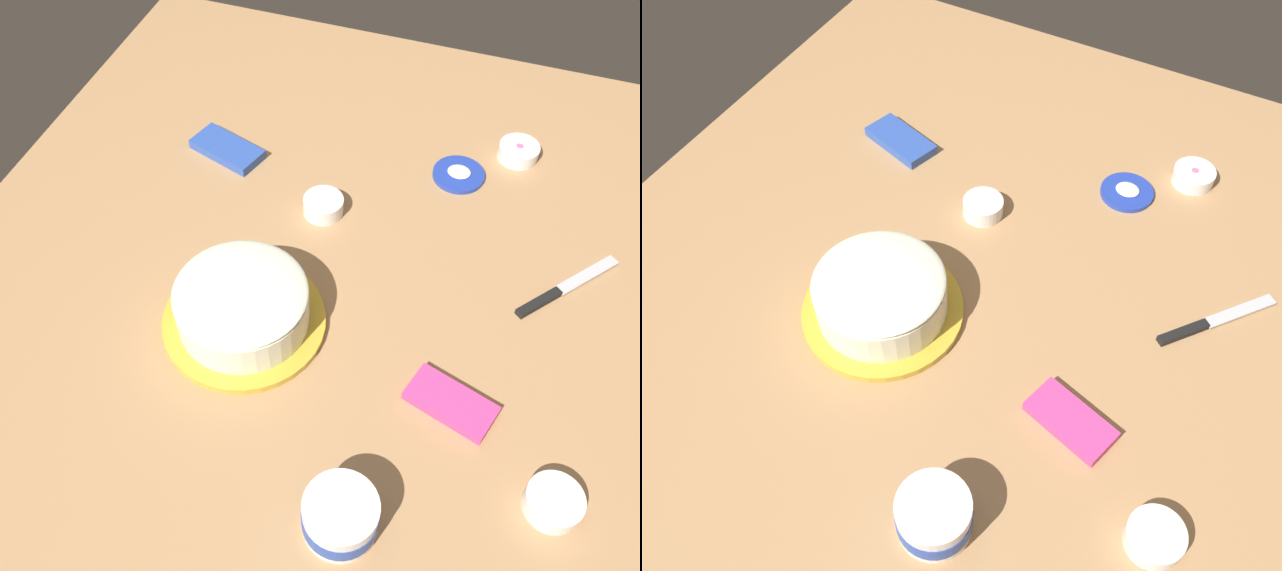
% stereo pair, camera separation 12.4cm
% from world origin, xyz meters
% --- Properties ---
extents(ground_plane, '(1.54, 1.54, 0.00)m').
position_xyz_m(ground_plane, '(0.00, 0.00, 0.00)').
color(ground_plane, tan).
extents(frosted_cake, '(0.28, 0.28, 0.10)m').
position_xyz_m(frosted_cake, '(-0.16, -0.15, 0.05)').
color(frosted_cake, gold).
rests_on(frosted_cake, ground_plane).
extents(frosting_tub, '(0.11, 0.11, 0.08)m').
position_xyz_m(frosting_tub, '(0.10, -0.43, 0.04)').
color(frosting_tub, white).
rests_on(frosting_tub, ground_plane).
extents(frosting_tub_lid, '(0.11, 0.11, 0.02)m').
position_xyz_m(frosting_tub_lid, '(0.11, 0.33, 0.01)').
color(frosting_tub_lid, '#233DAD').
rests_on(frosting_tub_lid, ground_plane).
extents(spreading_knife, '(0.16, 0.20, 0.01)m').
position_xyz_m(spreading_knife, '(0.35, 0.10, 0.01)').
color(spreading_knife, silver).
rests_on(spreading_knife, ground_plane).
extents(sprinkle_bowl_pink, '(0.08, 0.08, 0.03)m').
position_xyz_m(sprinkle_bowl_pink, '(0.22, 0.43, 0.02)').
color(sprinkle_bowl_pink, white).
rests_on(sprinkle_bowl_pink, ground_plane).
extents(sprinkle_bowl_blue, '(0.08, 0.08, 0.03)m').
position_xyz_m(sprinkle_bowl_blue, '(-0.12, 0.15, 0.02)').
color(sprinkle_bowl_blue, white).
rests_on(sprinkle_bowl_blue, ground_plane).
extents(sprinkle_bowl_rainbow, '(0.09, 0.09, 0.03)m').
position_xyz_m(sprinkle_bowl_rainbow, '(0.39, -0.30, 0.02)').
color(sprinkle_bowl_rainbow, white).
rests_on(sprinkle_bowl_rainbow, ground_plane).
extents(candy_box_lower, '(0.17, 0.12, 0.02)m').
position_xyz_m(candy_box_lower, '(-0.37, 0.25, 0.01)').
color(candy_box_lower, '#2D51B2').
rests_on(candy_box_lower, ground_plane).
extents(candy_box_upper, '(0.16, 0.11, 0.02)m').
position_xyz_m(candy_box_upper, '(0.21, -0.19, 0.01)').
color(candy_box_upper, '#E53D8E').
rests_on(candy_box_upper, ground_plane).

